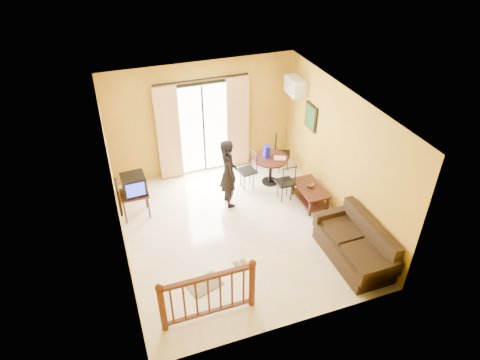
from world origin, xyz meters
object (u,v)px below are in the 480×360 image
object	(u,v)px
television	(134,184)
dining_table	(271,163)
coffee_table	(310,192)
sofa	(356,246)
standing_person	(228,173)

from	to	relation	value
television	dining_table	distance (m)	3.21
television	dining_table	world-z (taller)	television
coffee_table	sofa	xyz separation A→B (m)	(0.01, -1.87, 0.03)
television	standing_person	bearing A→B (deg)	-9.74
sofa	coffee_table	bearing A→B (deg)	89.68
coffee_table	standing_person	xyz separation A→B (m)	(-1.72, 0.60, 0.52)
coffee_table	standing_person	distance (m)	1.90
coffee_table	television	bearing A→B (deg)	167.12
television	standing_person	size ratio (longest dim) A/B	0.31
television	dining_table	bearing A→B (deg)	1.01
dining_table	coffee_table	xyz separation A→B (m)	(0.52, -1.06, -0.26)
coffee_table	sofa	distance (m)	1.88
dining_table	coffee_table	bearing A→B (deg)	-63.66
standing_person	coffee_table	bearing A→B (deg)	-110.50
television	coffee_table	size ratio (longest dim) A/B	0.52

